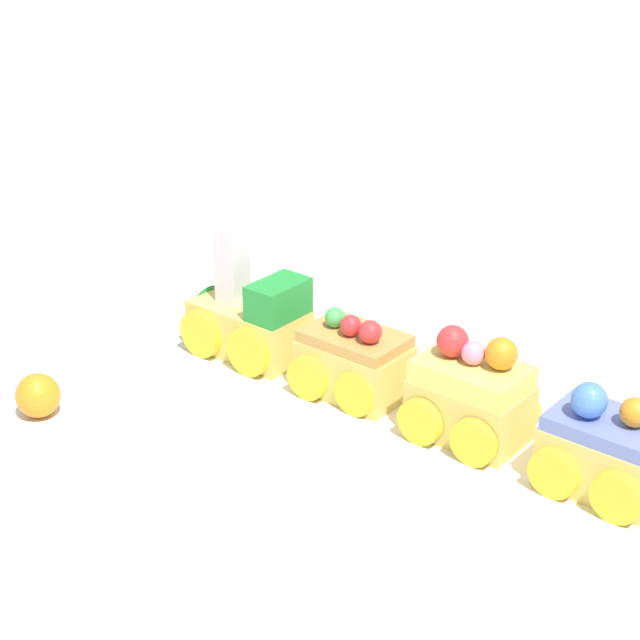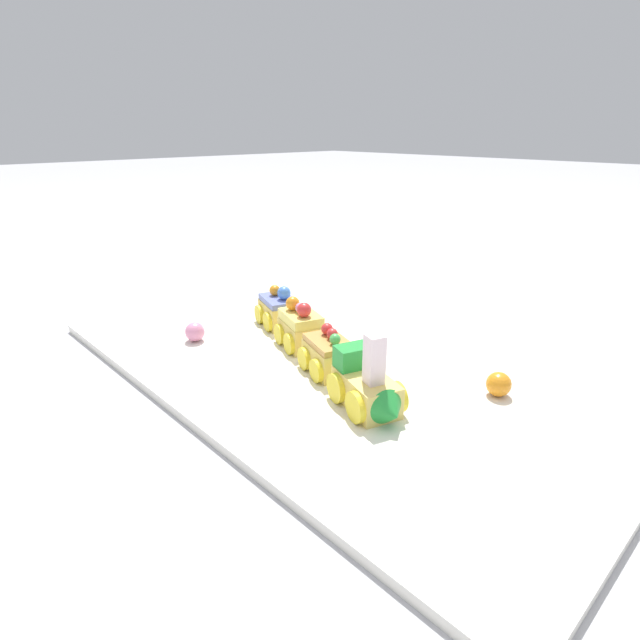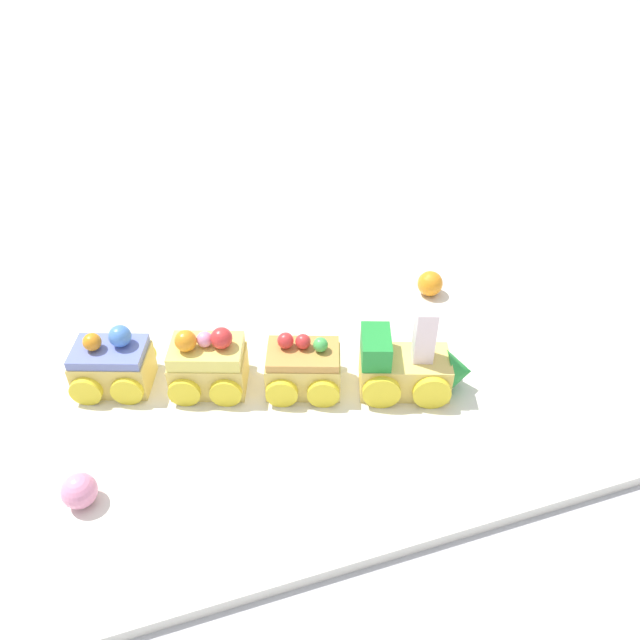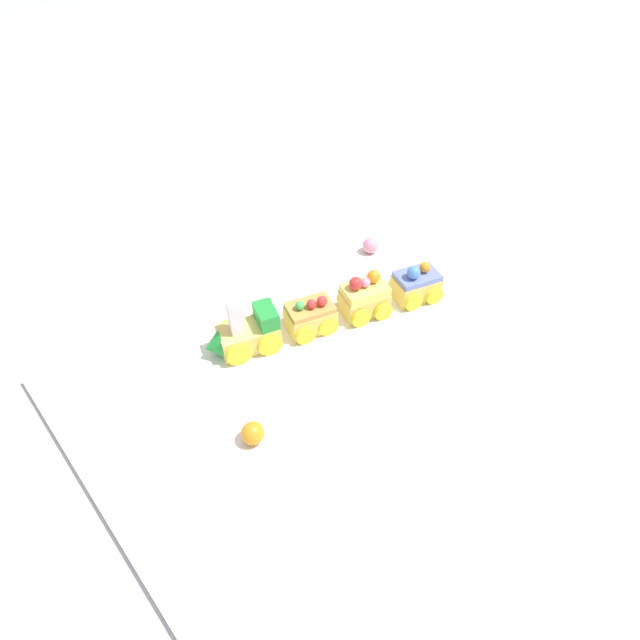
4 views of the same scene
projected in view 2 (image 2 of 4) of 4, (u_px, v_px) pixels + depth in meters
The scene contains 8 objects.
ground_plane at pixel (333, 368), 0.71m from camera, with size 10.00×10.00×0.00m, color #B2B2B7.
display_board at pixel (333, 364), 0.71m from camera, with size 0.79×0.45×0.01m, color white.
cake_train_locomotive at pixel (369, 388), 0.57m from camera, with size 0.12×0.09×0.10m.
cake_car_caramel at pixel (329, 355), 0.67m from camera, with size 0.09×0.08×0.06m.
cake_car_lemon at pixel (301, 328), 0.74m from camera, with size 0.09×0.08×0.07m.
cake_car_blueberry at pixel (279, 310), 0.82m from camera, with size 0.09×0.08×0.07m.
gumball_pink at pixel (195, 332), 0.76m from camera, with size 0.03×0.03×0.03m, color pink.
gumball_orange at pixel (499, 384), 0.61m from camera, with size 0.03×0.03×0.03m, color orange.
Camera 2 is at (0.45, -0.45, 0.32)m, focal length 28.00 mm.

